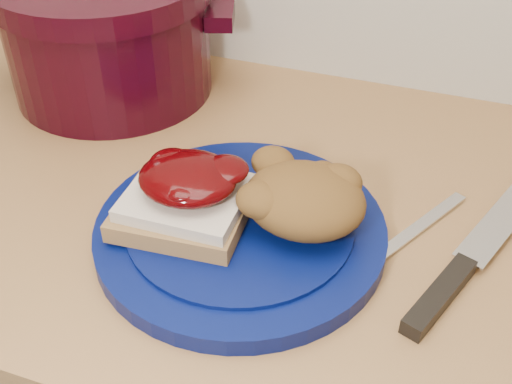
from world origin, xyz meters
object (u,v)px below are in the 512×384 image
(chef_knife, at_px, (459,272))
(dutch_oven, at_px, (108,33))
(plate, at_px, (240,231))
(pepper_grinder, at_px, (28,28))
(butter_knife, at_px, (413,231))

(chef_knife, bearing_deg, dutch_oven, 86.67)
(chef_knife, bearing_deg, plate, 115.20)
(chef_knife, height_order, dutch_oven, dutch_oven)
(chef_knife, bearing_deg, pepper_grinder, 91.29)
(plate, xyz_separation_m, butter_knife, (0.17, 0.07, -0.01))
(plate, distance_m, pepper_grinder, 0.48)
(dutch_oven, distance_m, pepper_grinder, 0.13)
(plate, relative_size, butter_knife, 1.71)
(chef_knife, height_order, pepper_grinder, pepper_grinder)
(plate, bearing_deg, pepper_grinder, 149.83)
(plate, relative_size, pepper_grinder, 2.14)
(pepper_grinder, bearing_deg, butter_knife, -16.44)
(chef_knife, relative_size, dutch_oven, 0.80)
(plate, height_order, chef_knife, plate)
(butter_knife, distance_m, dutch_oven, 0.49)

